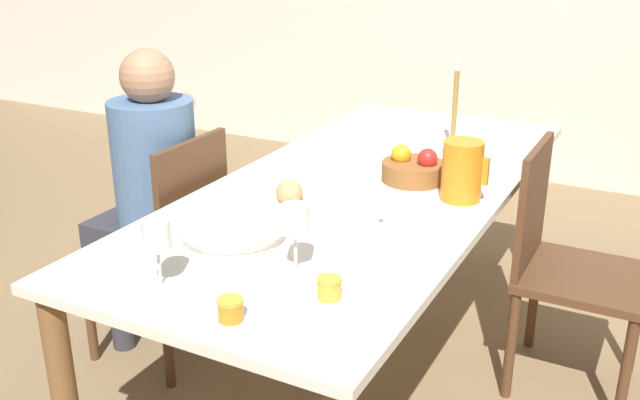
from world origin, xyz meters
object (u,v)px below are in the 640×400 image
(chair_person_side, at_px, (169,242))
(bread_plate, at_px, (289,197))
(chair_opposite, at_px, (564,262))
(fruit_bowl, at_px, (413,169))
(serving_tray, at_px, (233,233))
(red_pitcher, at_px, (462,171))
(person_seated, at_px, (150,180))
(teacup_near_person, at_px, (368,215))
(wine_glass_juice, at_px, (157,239))
(candlestick_tall, at_px, (454,114))
(wine_glass_water, at_px, (295,223))
(jam_jar_red, at_px, (231,308))
(jam_jar_amber, at_px, (329,287))

(chair_person_side, distance_m, bread_plate, 0.60)
(chair_opposite, relative_size, fruit_bowl, 3.99)
(bread_plate, bearing_deg, serving_tray, -91.73)
(bread_plate, bearing_deg, red_pitcher, 32.30)
(person_seated, relative_size, red_pitcher, 5.95)
(red_pitcher, xyz_separation_m, teacup_near_person, (-0.19, -0.32, -0.08))
(chair_opposite, bearing_deg, teacup_near_person, -42.45)
(wine_glass_juice, height_order, candlestick_tall, candlestick_tall)
(red_pitcher, xyz_separation_m, serving_tray, (-0.48, -0.60, -0.08))
(wine_glass_water, height_order, fruit_bowl, wine_glass_water)
(red_pitcher, height_order, teacup_near_person, red_pitcher)
(chair_person_side, bearing_deg, jam_jar_red, -132.51)
(chair_person_side, distance_m, fruit_bowl, 0.93)
(chair_opposite, relative_size, jam_jar_red, 14.35)
(wine_glass_water, height_order, serving_tray, wine_glass_water)
(wine_glass_juice, bearing_deg, bread_plate, 89.60)
(jam_jar_amber, bearing_deg, wine_glass_juice, -160.48)
(person_seated, xyz_separation_m, red_pitcher, (1.09, 0.25, 0.13))
(wine_glass_water, distance_m, teacup_near_person, 0.40)
(chair_opposite, height_order, serving_tray, chair_opposite)
(chair_person_side, bearing_deg, fruit_bowl, -64.80)
(jam_jar_amber, relative_size, candlestick_tall, 0.17)
(person_seated, xyz_separation_m, wine_glass_juice, (0.61, -0.68, 0.16))
(wine_glass_juice, relative_size, candlestick_tall, 0.48)
(bread_plate, bearing_deg, jam_jar_red, -70.55)
(chair_person_side, distance_m, red_pitcher, 1.10)
(chair_person_side, xyz_separation_m, teacup_near_person, (0.82, -0.05, 0.28))
(fruit_bowl, height_order, candlestick_tall, candlestick_tall)
(serving_tray, height_order, candlestick_tall, candlestick_tall)
(serving_tray, bearing_deg, chair_person_side, 147.77)
(person_seated, relative_size, wine_glass_water, 6.34)
(red_pitcher, distance_m, candlestick_tall, 0.57)
(chair_person_side, xyz_separation_m, wine_glass_water, (0.78, -0.43, 0.39))
(person_seated, height_order, red_pitcher, person_seated)
(red_pitcher, height_order, candlestick_tall, candlestick_tall)
(wine_glass_juice, height_order, jam_jar_amber, wine_glass_juice)
(red_pitcher, bearing_deg, person_seated, -166.96)
(chair_opposite, xyz_separation_m, candlestick_tall, (-0.52, 0.30, 0.40))
(wine_glass_juice, distance_m, serving_tray, 0.34)
(serving_tray, bearing_deg, person_seated, 150.05)
(chair_person_side, height_order, serving_tray, chair_person_side)
(chair_opposite, distance_m, candlestick_tall, 0.72)
(teacup_near_person, height_order, candlestick_tall, candlestick_tall)
(red_pitcher, height_order, fruit_bowl, red_pitcher)
(fruit_bowl, bearing_deg, chair_opposite, 13.90)
(wine_glass_juice, relative_size, teacup_near_person, 1.42)
(red_pitcher, bearing_deg, bread_plate, -147.70)
(fruit_bowl, bearing_deg, red_pitcher, -27.07)
(chair_person_side, xyz_separation_m, candlestick_tall, (0.80, 0.80, 0.40))
(serving_tray, relative_size, jam_jar_amber, 4.88)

